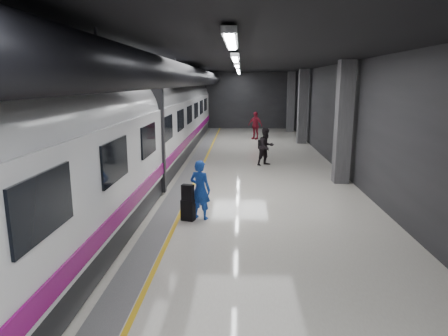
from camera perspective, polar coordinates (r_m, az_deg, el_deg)
ground at (r=13.41m, az=-0.98°, el=-3.92°), size 40.00×40.00×0.00m
platform_hall at (r=13.86m, az=-2.00°, el=11.42°), size 10.02×40.02×4.51m
train at (r=13.57m, az=-14.88°, el=4.80°), size 3.05×38.00×4.05m
traveler_main at (r=10.97m, az=-3.42°, el=-3.11°), size 0.71×0.59×1.65m
suitcase_main at (r=11.01m, az=-5.15°, el=-5.99°), size 0.41×0.33×0.58m
shoulder_bag at (r=10.85m, az=-5.22°, el=-3.48°), size 0.36×0.26×0.43m
traveler_far_a at (r=18.19m, az=6.03°, el=3.04°), size 1.05×1.01×1.71m
traveler_far_b at (r=26.64m, az=4.48°, el=6.08°), size 1.13×0.97×1.82m
suitcase_far at (r=22.83m, az=5.35°, el=3.39°), size 0.39×0.31×0.51m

